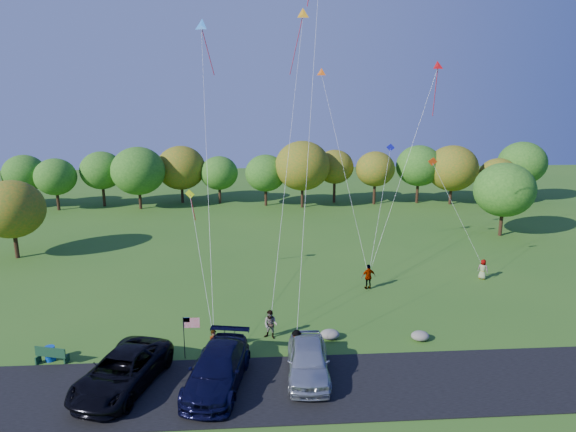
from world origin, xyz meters
name	(u,v)px	position (x,y,z in m)	size (l,w,h in m)	color
ground	(274,349)	(0.00, 0.00, 0.00)	(140.00, 140.00, 0.00)	#2E5E1B
asphalt_lane	(278,388)	(0.00, -4.00, 0.03)	(44.00, 6.00, 0.06)	black
treeline	(245,171)	(-2.06, 35.94, 4.78)	(75.62, 27.98, 8.30)	#3A2315
minivan_dark	(122,371)	(-7.69, -3.49, 0.95)	(2.94, 6.37, 1.77)	black
minivan_navy	(217,369)	(-2.99, -3.64, 0.97)	(2.54, 6.26, 1.82)	black
minivan_silver	(308,360)	(1.63, -3.05, 0.97)	(2.14, 5.32, 1.81)	#AFB4BA
flyer_a	(214,344)	(-3.34, -0.80, 0.85)	(0.62, 0.40, 1.69)	#4C4C59
flyer_b	(271,324)	(-0.15, 1.35, 0.89)	(0.86, 0.67, 1.77)	#4C4C59
flyer_c	(297,343)	(1.22, -0.80, 0.76)	(0.99, 0.57, 1.53)	#4C4C59
flyer_d	(369,277)	(7.40, 8.70, 0.95)	(1.12, 0.46, 1.90)	#4C4C59
flyer_e	(483,269)	(16.81, 10.13, 0.80)	(0.78, 0.51, 1.59)	#4C4C59
park_bench	(51,355)	(-12.13, -0.81, 0.54)	(1.78, 0.74, 1.00)	#163C22
trash_barrel	(50,354)	(-12.34, -0.42, 0.41)	(0.54, 0.54, 0.82)	#0B3BA5
flag_assembly	(188,328)	(-4.71, -0.70, 1.85)	(0.91, 0.59, 2.47)	black
boulder_near	(330,334)	(3.37, 1.02, 0.29)	(1.15, 0.90, 0.58)	gray
boulder_far	(420,336)	(8.70, 0.47, 0.28)	(1.08, 0.90, 0.56)	slate
kites_aloft	(316,18)	(3.59, 11.79, 19.46)	(19.04, 7.48, 19.75)	#FF2E1C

